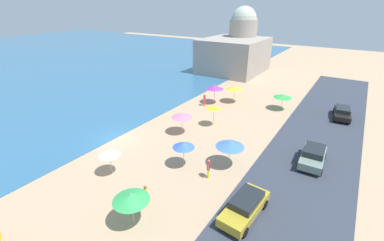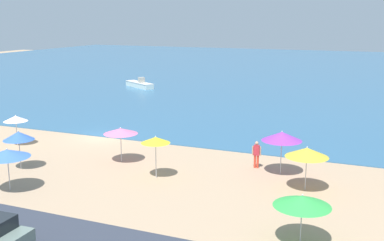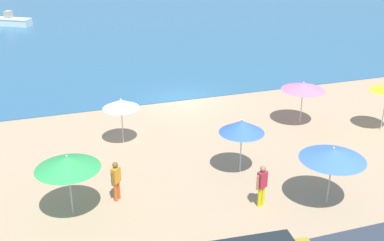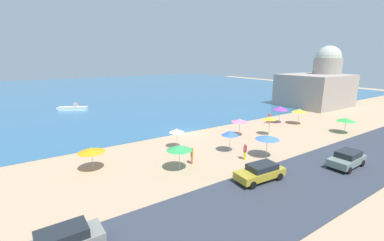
{
  "view_description": "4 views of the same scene",
  "coord_description": "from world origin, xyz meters",
  "px_view_note": "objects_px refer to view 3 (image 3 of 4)",
  "views": [
    {
      "loc": [
        -15.56,
        -19.87,
        13.01
      ],
      "look_at": [
        6.62,
        -5.38,
        0.92
      ],
      "focal_mm": 24.0,
      "sensor_mm": 36.0,
      "label": 1
    },
    {
      "loc": [
        21.07,
        -31.38,
        9.34
      ],
      "look_at": [
        6.69,
        2.62,
        1.39
      ],
      "focal_mm": 45.0,
      "sensor_mm": 36.0,
      "label": 2
    },
    {
      "loc": [
        -7.7,
        -25.51,
        10.25
      ],
      "look_at": [
        -0.94,
        -4.81,
        0.83
      ],
      "focal_mm": 45.0,
      "sensor_mm": 36.0,
      "label": 3
    },
    {
      "loc": [
        -18.54,
        -29.06,
        10.2
      ],
      "look_at": [
        0.32,
        -0.7,
        1.8
      ],
      "focal_mm": 24.0,
      "sensor_mm": 36.0,
      "label": 4
    }
  ],
  "objects_px": {
    "bather_0": "(116,179)",
    "bather_2": "(262,184)",
    "beach_umbrella_1": "(121,104)",
    "beach_umbrella_3": "(303,86)",
    "beach_umbrella_9": "(333,154)",
    "beach_umbrella_6": "(67,163)",
    "skiff_nearshore": "(4,21)",
    "beach_umbrella_5": "(242,127)"
  },
  "relations": [
    {
      "from": "beach_umbrella_6",
      "to": "bather_2",
      "type": "relative_size",
      "value": 1.45
    },
    {
      "from": "beach_umbrella_1",
      "to": "bather_0",
      "type": "distance_m",
      "value": 5.13
    },
    {
      "from": "beach_umbrella_6",
      "to": "bather_0",
      "type": "bearing_deg",
      "value": 15.53
    },
    {
      "from": "beach_umbrella_5",
      "to": "beach_umbrella_9",
      "type": "xyz_separation_m",
      "value": [
        2.2,
        -3.28,
        -0.02
      ]
    },
    {
      "from": "beach_umbrella_5",
      "to": "beach_umbrella_6",
      "type": "bearing_deg",
      "value": -171.94
    },
    {
      "from": "beach_umbrella_3",
      "to": "skiff_nearshore",
      "type": "distance_m",
      "value": 34.23
    },
    {
      "from": "beach_umbrella_9",
      "to": "bather_2",
      "type": "xyz_separation_m",
      "value": [
        -2.48,
        0.65,
        -1.17
      ]
    },
    {
      "from": "beach_umbrella_6",
      "to": "beach_umbrella_9",
      "type": "relative_size",
      "value": 1.0
    },
    {
      "from": "bather_2",
      "to": "beach_umbrella_5",
      "type": "bearing_deg",
      "value": 84.07
    },
    {
      "from": "beach_umbrella_9",
      "to": "bather_2",
      "type": "height_order",
      "value": "beach_umbrella_9"
    },
    {
      "from": "beach_umbrella_5",
      "to": "bather_2",
      "type": "xyz_separation_m",
      "value": [
        -0.27,
        -2.63,
        -1.18
      ]
    },
    {
      "from": "beach_umbrella_5",
      "to": "bather_0",
      "type": "relative_size",
      "value": 1.51
    },
    {
      "from": "beach_umbrella_9",
      "to": "beach_umbrella_5",
      "type": "bearing_deg",
      "value": 123.91
    },
    {
      "from": "beach_umbrella_1",
      "to": "beach_umbrella_3",
      "type": "xyz_separation_m",
      "value": [
        9.3,
        -0.59,
        0.05
      ]
    },
    {
      "from": "beach_umbrella_3",
      "to": "beach_umbrella_6",
      "type": "relative_size",
      "value": 0.95
    },
    {
      "from": "beach_umbrella_1",
      "to": "bather_2",
      "type": "bearing_deg",
      "value": -60.29
    },
    {
      "from": "beach_umbrella_6",
      "to": "bather_2",
      "type": "height_order",
      "value": "beach_umbrella_6"
    },
    {
      "from": "beach_umbrella_5",
      "to": "bather_0",
      "type": "height_order",
      "value": "beach_umbrella_5"
    },
    {
      "from": "beach_umbrella_1",
      "to": "skiff_nearshore",
      "type": "height_order",
      "value": "beach_umbrella_1"
    },
    {
      "from": "beach_umbrella_6",
      "to": "skiff_nearshore",
      "type": "distance_m",
      "value": 35.41
    },
    {
      "from": "beach_umbrella_6",
      "to": "beach_umbrella_3",
      "type": "bearing_deg",
      "value": 21.37
    },
    {
      "from": "bather_0",
      "to": "beach_umbrella_3",
      "type": "bearing_deg",
      "value": 22.31
    },
    {
      "from": "beach_umbrella_6",
      "to": "skiff_nearshore",
      "type": "height_order",
      "value": "beach_umbrella_6"
    },
    {
      "from": "bather_2",
      "to": "skiff_nearshore",
      "type": "relative_size",
      "value": 0.31
    },
    {
      "from": "bather_0",
      "to": "bather_2",
      "type": "relative_size",
      "value": 0.96
    },
    {
      "from": "beach_umbrella_3",
      "to": "beach_umbrella_1",
      "type": "bearing_deg",
      "value": 176.39
    },
    {
      "from": "bather_2",
      "to": "bather_0",
      "type": "bearing_deg",
      "value": 157.69
    },
    {
      "from": "beach_umbrella_3",
      "to": "bather_2",
      "type": "relative_size",
      "value": 1.38
    },
    {
      "from": "beach_umbrella_1",
      "to": "beach_umbrella_6",
      "type": "relative_size",
      "value": 0.94
    },
    {
      "from": "skiff_nearshore",
      "to": "beach_umbrella_9",
      "type": "bearing_deg",
      "value": -71.26
    },
    {
      "from": "beach_umbrella_3",
      "to": "bather_2",
      "type": "bearing_deg",
      "value": -129.83
    },
    {
      "from": "beach_umbrella_1",
      "to": "beach_umbrella_3",
      "type": "distance_m",
      "value": 9.32
    },
    {
      "from": "beach_umbrella_3",
      "to": "beach_umbrella_9",
      "type": "xyz_separation_m",
      "value": [
        -2.85,
        -7.04,
        0.03
      ]
    },
    {
      "from": "beach_umbrella_1",
      "to": "bather_2",
      "type": "height_order",
      "value": "beach_umbrella_1"
    },
    {
      "from": "beach_umbrella_1",
      "to": "beach_umbrella_5",
      "type": "height_order",
      "value": "beach_umbrella_5"
    },
    {
      "from": "beach_umbrella_3",
      "to": "beach_umbrella_6",
      "type": "bearing_deg",
      "value": -158.63
    },
    {
      "from": "bather_2",
      "to": "beach_umbrella_3",
      "type": "bearing_deg",
      "value": 50.17
    },
    {
      "from": "beach_umbrella_1",
      "to": "skiff_nearshore",
      "type": "xyz_separation_m",
      "value": [
        -6.26,
        29.86,
        -1.59
      ]
    },
    {
      "from": "bather_0",
      "to": "bather_2",
      "type": "bearing_deg",
      "value": -22.31
    },
    {
      "from": "beach_umbrella_5",
      "to": "skiff_nearshore",
      "type": "xyz_separation_m",
      "value": [
        -10.51,
        34.2,
        -1.69
      ]
    },
    {
      "from": "bather_2",
      "to": "beach_umbrella_1",
      "type": "bearing_deg",
      "value": 119.71
    },
    {
      "from": "beach_umbrella_3",
      "to": "beach_umbrella_6",
      "type": "xyz_separation_m",
      "value": [
        -12.18,
        -4.77,
        0.07
      ]
    }
  ]
}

